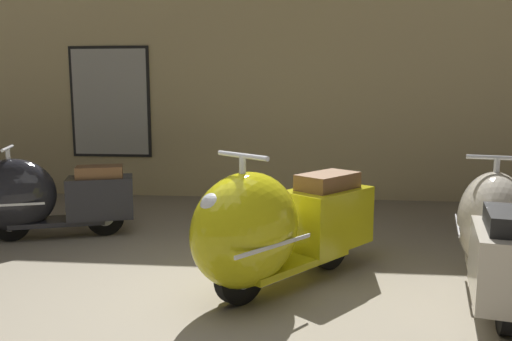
# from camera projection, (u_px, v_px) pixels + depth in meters

# --- Properties ---
(ground_plane) EXTENTS (60.00, 60.00, 0.00)m
(ground_plane) POSITION_uv_depth(u_px,v_px,m) (193.00, 321.00, 3.47)
(ground_plane) COLOR gray
(showroom_back_wall) EXTENTS (18.00, 0.24, 3.30)m
(showroom_back_wall) POSITION_uv_depth(u_px,v_px,m) (254.00, 84.00, 7.34)
(showroom_back_wall) COLOR #CCB784
(showroom_back_wall) RESTS_ON ground
(scooter_0) EXTENTS (1.67, 0.96, 0.98)m
(scooter_0) POSITION_uv_depth(u_px,v_px,m) (41.00, 197.00, 5.34)
(scooter_0) COLOR black
(scooter_0) RESTS_ON ground
(scooter_1) EXTENTS (1.55, 1.73, 1.11)m
(scooter_1) POSITION_uv_depth(u_px,v_px,m) (274.00, 228.00, 3.92)
(scooter_1) COLOR black
(scooter_1) RESTS_ON ground
(scooter_2) EXTENTS (0.86, 1.76, 1.04)m
(scooter_2) POSITION_uv_depth(u_px,v_px,m) (497.00, 235.00, 3.85)
(scooter_2) COLOR black
(scooter_2) RESTS_ON ground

